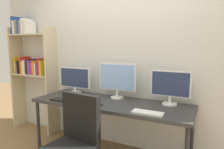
{
  "coord_description": "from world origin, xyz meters",
  "views": [
    {
      "loc": [
        1.15,
        -1.69,
        1.47
      ],
      "look_at": [
        0.0,
        0.65,
        1.09
      ],
      "focal_mm": 32.92,
      "sensor_mm": 36.0,
      "label": 1
    }
  ],
  "objects_px": {
    "monitor_right": "(170,86)",
    "monitor_left": "(75,79)",
    "bookshelf": "(31,62)",
    "keyboard_left": "(64,100)",
    "monitor_center": "(117,79)",
    "desk": "(110,106)",
    "keyboard_right": "(148,113)",
    "computer_mouse": "(100,104)"
  },
  "relations": [
    {
      "from": "desk",
      "to": "keyboard_right",
      "type": "distance_m",
      "value": 0.61
    },
    {
      "from": "keyboard_right",
      "to": "computer_mouse",
      "type": "distance_m",
      "value": 0.6
    },
    {
      "from": "monitor_center",
      "to": "monitor_right",
      "type": "distance_m",
      "value": 0.71
    },
    {
      "from": "monitor_left",
      "to": "bookshelf",
      "type": "bearing_deg",
      "value": 178.93
    },
    {
      "from": "bookshelf",
      "to": "monitor_left",
      "type": "height_order",
      "value": "bookshelf"
    },
    {
      "from": "bookshelf",
      "to": "desk",
      "type": "bearing_deg",
      "value": -8.03
    },
    {
      "from": "desk",
      "to": "keyboard_right",
      "type": "xyz_separation_m",
      "value": [
        0.56,
        -0.23,
        0.06
      ]
    },
    {
      "from": "bookshelf",
      "to": "monitor_right",
      "type": "bearing_deg",
      "value": -0.42
    },
    {
      "from": "monitor_center",
      "to": "keyboard_left",
      "type": "relative_size",
      "value": 1.42
    },
    {
      "from": "desk",
      "to": "monitor_right",
      "type": "bearing_deg",
      "value": 16.7
    },
    {
      "from": "monitor_center",
      "to": "keyboard_left",
      "type": "xyz_separation_m",
      "value": [
        -0.56,
        -0.44,
        -0.26
      ]
    },
    {
      "from": "monitor_left",
      "to": "monitor_right",
      "type": "relative_size",
      "value": 1.11
    },
    {
      "from": "bookshelf",
      "to": "keyboard_left",
      "type": "height_order",
      "value": "bookshelf"
    },
    {
      "from": "bookshelf",
      "to": "monitor_right",
      "type": "relative_size",
      "value": 4.04
    },
    {
      "from": "monitor_center",
      "to": "monitor_right",
      "type": "xyz_separation_m",
      "value": [
        0.71,
        -0.0,
        -0.04
      ]
    },
    {
      "from": "bookshelf",
      "to": "monitor_left",
      "type": "distance_m",
      "value": 0.95
    },
    {
      "from": "monitor_right",
      "to": "monitor_left",
      "type": "bearing_deg",
      "value": 180.0
    },
    {
      "from": "desk",
      "to": "monitor_center",
      "type": "distance_m",
      "value": 0.39
    },
    {
      "from": "monitor_left",
      "to": "computer_mouse",
      "type": "distance_m",
      "value": 0.8
    },
    {
      "from": "bookshelf",
      "to": "monitor_center",
      "type": "relative_size",
      "value": 3.59
    },
    {
      "from": "keyboard_left",
      "to": "computer_mouse",
      "type": "bearing_deg",
      "value": 4.55
    },
    {
      "from": "desk",
      "to": "monitor_left",
      "type": "relative_size",
      "value": 3.86
    },
    {
      "from": "bookshelf",
      "to": "keyboard_right",
      "type": "distance_m",
      "value": 2.27
    },
    {
      "from": "monitor_center",
      "to": "computer_mouse",
      "type": "bearing_deg",
      "value": -96.05
    },
    {
      "from": "monitor_left",
      "to": "keyboard_right",
      "type": "bearing_deg",
      "value": -19.24
    },
    {
      "from": "monitor_center",
      "to": "keyboard_right",
      "type": "bearing_deg",
      "value": -38.3
    },
    {
      "from": "desk",
      "to": "keyboard_left",
      "type": "distance_m",
      "value": 0.61
    },
    {
      "from": "desk",
      "to": "keyboard_right",
      "type": "relative_size",
      "value": 6.15
    },
    {
      "from": "desk",
      "to": "keyboard_right",
      "type": "height_order",
      "value": "keyboard_right"
    },
    {
      "from": "bookshelf",
      "to": "monitor_center",
      "type": "height_order",
      "value": "bookshelf"
    },
    {
      "from": "monitor_right",
      "to": "monitor_center",
      "type": "bearing_deg",
      "value": 179.99
    },
    {
      "from": "monitor_right",
      "to": "keyboard_right",
      "type": "xyz_separation_m",
      "value": [
        -0.15,
        -0.44,
        -0.22
      ]
    },
    {
      "from": "monitor_left",
      "to": "monitor_right",
      "type": "xyz_separation_m",
      "value": [
        1.42,
        -0.0,
        0.02
      ]
    },
    {
      "from": "keyboard_right",
      "to": "monitor_right",
      "type": "bearing_deg",
      "value": 71.55
    },
    {
      "from": "monitor_right",
      "to": "keyboard_right",
      "type": "height_order",
      "value": "monitor_right"
    },
    {
      "from": "desk",
      "to": "bookshelf",
      "type": "height_order",
      "value": "bookshelf"
    },
    {
      "from": "keyboard_right",
      "to": "desk",
      "type": "bearing_deg",
      "value": 157.67
    },
    {
      "from": "bookshelf",
      "to": "keyboard_right",
      "type": "bearing_deg",
      "value": -11.87
    },
    {
      "from": "desk",
      "to": "computer_mouse",
      "type": "height_order",
      "value": "computer_mouse"
    },
    {
      "from": "desk",
      "to": "bookshelf",
      "type": "xyz_separation_m",
      "value": [
        -1.63,
        0.23,
        0.49
      ]
    },
    {
      "from": "monitor_left",
      "to": "computer_mouse",
      "type": "xyz_separation_m",
      "value": [
        0.67,
        -0.4,
        -0.19
      ]
    },
    {
      "from": "monitor_left",
      "to": "keyboard_right",
      "type": "xyz_separation_m",
      "value": [
        1.27,
        -0.44,
        -0.2
      ]
    }
  ]
}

